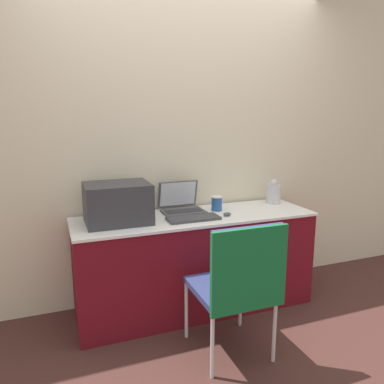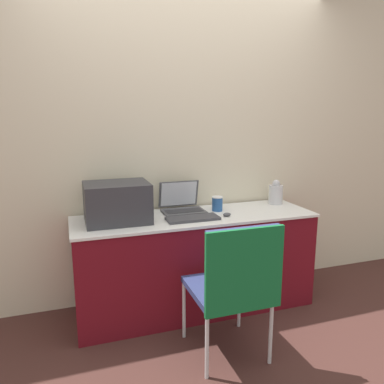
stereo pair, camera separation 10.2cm
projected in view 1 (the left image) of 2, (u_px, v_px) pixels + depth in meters
ground_plane at (209, 324)px, 2.79m from camera, size 14.00×14.00×0.00m
wall_back at (181, 143)px, 3.08m from camera, size 8.00×0.05×2.60m
table at (195, 262)px, 2.96m from camera, size 1.86×0.57×0.77m
printer at (117, 202)px, 2.66m from camera, size 0.46×0.36×0.29m
laptop_left at (181, 205)px, 2.99m from camera, size 0.33×0.28×0.23m
external_keyboard at (193, 218)px, 2.76m from camera, size 0.39×0.16×0.02m
coffee_cup at (217, 203)px, 3.02m from camera, size 0.09×0.09×0.12m
mouse at (227, 214)px, 2.86m from camera, size 0.06×0.04×0.03m
metal_pitcher at (273, 193)px, 3.27m from camera, size 0.12×0.12×0.21m
chair at (239, 279)px, 2.26m from camera, size 0.48×0.50×0.91m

